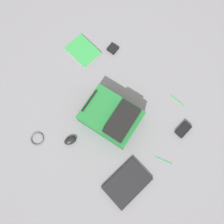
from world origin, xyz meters
name	(u,v)px	position (x,y,z in m)	size (l,w,h in m)	color
ground_plane	(112,111)	(0.00, 0.00, 0.00)	(4.05, 4.05, 0.00)	slate
backpack	(112,117)	(-0.06, -0.04, 0.10)	(0.35, 0.45, 0.23)	#1E662D
laptop	(127,183)	(-0.40, -0.44, 0.02)	(0.37, 0.29, 0.03)	black
book_blue	(83,51)	(0.29, 0.54, 0.01)	(0.25, 0.30, 0.02)	silver
computer_mouse	(70,140)	(-0.40, 0.12, 0.02)	(0.06, 0.10, 0.04)	black
cable_coil	(37,139)	(-0.55, 0.35, 0.01)	(0.11, 0.11, 0.01)	#4C4C51
power_brick	(183,130)	(0.22, -0.56, 0.02)	(0.07, 0.13, 0.04)	black
pen_black	(177,100)	(0.41, -0.39, 0.00)	(0.01, 0.01, 0.15)	#198C33
pen_blue	(164,160)	(-0.08, -0.58, 0.00)	(0.01, 0.01, 0.14)	#198C33
earbud_pouch	(113,49)	(0.47, 0.34, 0.01)	(0.08, 0.08, 0.03)	black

